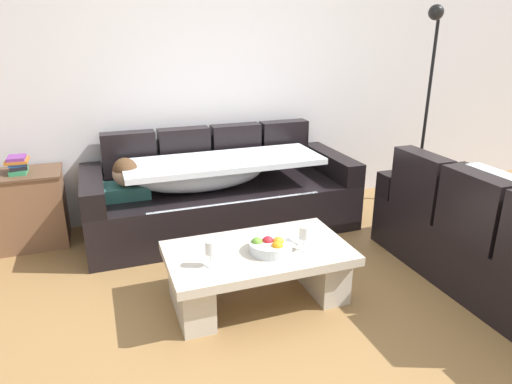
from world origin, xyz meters
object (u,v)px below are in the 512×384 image
wine_glass_near_left (210,249)px  fruit_bowl (270,246)px  couch_along_wall (218,194)px  book_stack_on_cabinet (18,164)px  coffee_table (258,268)px  side_cabinet (20,210)px  floor_lamp (427,96)px  wine_glass_near_right (304,234)px  open_magazine (303,234)px  couch_near_window (508,244)px

wine_glass_near_left → fruit_bowl: bearing=7.1°
couch_along_wall → book_stack_on_cabinet: couch_along_wall is taller
coffee_table → side_cabinet: bearing=137.5°
side_cabinet → floor_lamp: floor_lamp is taller
book_stack_on_cabinet → wine_glass_near_right: bearing=-40.6°
coffee_table → wine_glass_near_right: bearing=-21.4°
wine_glass_near_left → open_magazine: wine_glass_near_left is taller
book_stack_on_cabinet → floor_lamp: (3.75, -0.26, 0.41)m
wine_glass_near_right → floor_lamp: bearing=33.9°
couch_along_wall → wine_glass_near_left: size_ratio=14.23×
wine_glass_near_left → couch_along_wall: bearing=73.2°
floor_lamp → coffee_table: bearing=-151.7°
wine_glass_near_left → side_cabinet: side_cabinet is taller
couch_near_window → side_cabinet: couch_near_window is taller
couch_near_window → coffee_table: (-1.69, 0.43, -0.10)m
fruit_bowl → side_cabinet: (-1.65, 1.51, -0.10)m
couch_near_window → open_magazine: bearing=68.0°
side_cabinet → fruit_bowl: bearing=-42.5°
couch_along_wall → book_stack_on_cabinet: size_ratio=11.31×
coffee_table → open_magazine: 0.41m
fruit_bowl → couch_near_window: bearing=-12.9°
wine_glass_near_left → wine_glass_near_right: 0.62m
floor_lamp → wine_glass_near_right: bearing=-146.1°
wine_glass_near_right → open_magazine: bearing=66.6°
book_stack_on_cabinet → floor_lamp: floor_lamp is taller
couch_near_window → open_magazine: 1.43m
wine_glass_near_left → book_stack_on_cabinet: book_stack_on_cabinet is taller
couch_along_wall → wine_glass_near_right: couch_along_wall is taller
couch_near_window → side_cabinet: 3.78m
couch_along_wall → side_cabinet: couch_along_wall is taller
wine_glass_near_right → floor_lamp: (1.93, 1.30, 0.62)m
wine_glass_near_right → side_cabinet: 2.43m
couch_along_wall → wine_glass_near_right: 1.36m
wine_glass_near_right → couch_near_window: bearing=-12.8°
coffee_table → wine_glass_near_left: 0.45m
fruit_bowl → book_stack_on_cabinet: 2.22m
couch_along_wall → coffee_table: couch_along_wall is taller
floor_lamp → book_stack_on_cabinet: bearing=176.1°
coffee_table → open_magazine: size_ratio=4.29×
couch_near_window → wine_glass_near_left: 2.07m
couch_along_wall → floor_lamp: 2.29m
open_magazine → fruit_bowl: bearing=-171.7°
wine_glass_near_left → book_stack_on_cabinet: size_ratio=0.79×
side_cabinet → wine_glass_near_left: bearing=-51.6°
wine_glass_near_right → floor_lamp: 2.41m
couch_near_window → open_magazine: (-1.32, 0.54, 0.05)m
wine_glass_near_left → wine_glass_near_right: bearing=0.1°
couch_along_wall → wine_glass_near_right: (0.22, -1.33, 0.17)m
couch_near_window → couch_along_wall: bearing=44.6°
fruit_bowl → wine_glass_near_left: (-0.41, -0.05, 0.07)m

